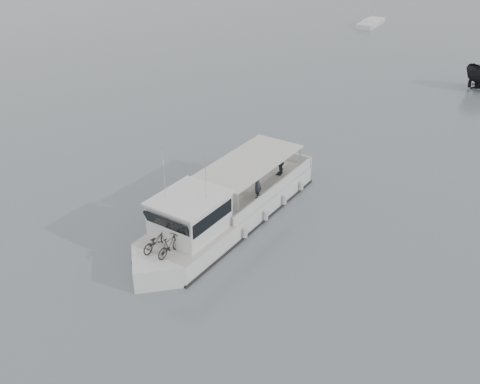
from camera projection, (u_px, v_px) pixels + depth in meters
ground at (207, 251)px, 28.57m from camera, size 1400.00×1400.00×0.00m
tour_boat at (220, 213)px, 30.08m from camera, size 14.55×8.38×6.27m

